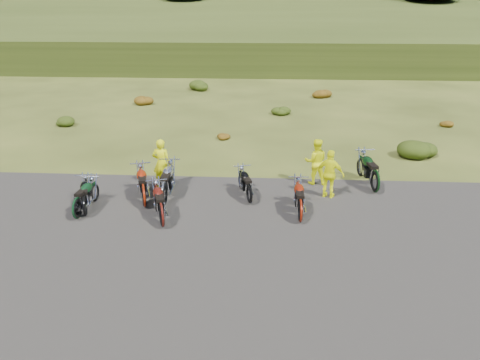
# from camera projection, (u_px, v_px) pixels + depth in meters

# --- Properties ---
(ground) EXTENTS (300.00, 300.00, 0.00)m
(ground) POSITION_uv_depth(u_px,v_px,m) (205.00, 225.00, 14.08)
(ground) COLOR #333D14
(ground) RESTS_ON ground
(gravel_pad) EXTENTS (20.00, 12.00, 0.04)m
(gravel_pad) POSITION_uv_depth(u_px,v_px,m) (195.00, 260.00, 12.22)
(gravel_pad) COLOR black
(gravel_pad) RESTS_ON ground
(hill_slope) EXTENTS (300.00, 45.97, 9.37)m
(hill_slope) POSITION_uv_depth(u_px,v_px,m) (256.00, 51.00, 60.58)
(hill_slope) COLOR #303D14
(hill_slope) RESTS_ON ground
(hill_plateau) EXTENTS (300.00, 90.00, 9.17)m
(hill_plateau) POSITION_uv_depth(u_px,v_px,m) (263.00, 26.00, 116.38)
(hill_plateau) COLOR #303D14
(hill_plateau) RESTS_ON ground
(shrub_1) EXTENTS (1.03, 1.03, 0.61)m
(shrub_1) POSITION_uv_depth(u_px,v_px,m) (64.00, 120.00, 25.00)
(shrub_1) COLOR #1F330C
(shrub_1) RESTS_ON ground
(shrub_2) EXTENTS (1.30, 1.30, 0.77)m
(shrub_2) POSITION_uv_depth(u_px,v_px,m) (143.00, 99.00, 29.73)
(shrub_2) COLOR brown
(shrub_2) RESTS_ON ground
(shrub_3) EXTENTS (1.56, 1.56, 0.92)m
(shrub_3) POSITION_uv_depth(u_px,v_px,m) (200.00, 84.00, 34.47)
(shrub_3) COLOR #1F330C
(shrub_3) RESTS_ON ground
(shrub_4) EXTENTS (0.77, 0.77, 0.45)m
(shrub_4) POSITION_uv_depth(u_px,v_px,m) (222.00, 135.00, 22.57)
(shrub_4) COLOR brown
(shrub_4) RESTS_ON ground
(shrub_5) EXTENTS (1.03, 1.03, 0.61)m
(shrub_5) POSITION_uv_depth(u_px,v_px,m) (280.00, 110.00, 27.31)
(shrub_5) COLOR #1F330C
(shrub_5) RESTS_ON ground
(shrub_6) EXTENTS (1.30, 1.30, 0.77)m
(shrub_6) POSITION_uv_depth(u_px,v_px,m) (321.00, 92.00, 32.04)
(shrub_6) COLOR brown
(shrub_6) RESTS_ON ground
(shrub_7) EXTENTS (1.56, 1.56, 0.92)m
(shrub_7) POSITION_uv_depth(u_px,v_px,m) (419.00, 146.00, 20.03)
(shrub_7) COLOR #1F330C
(shrub_7) RESTS_ON ground
(shrub_8) EXTENTS (0.77, 0.77, 0.45)m
(shrub_8) POSITION_uv_depth(u_px,v_px,m) (444.00, 122.00, 24.88)
(shrub_8) COLOR brown
(shrub_8) RESTS_ON ground
(motorcycle_0) EXTENTS (1.17, 2.00, 0.99)m
(motorcycle_0) POSITION_uv_depth(u_px,v_px,m) (86.00, 216.00, 14.67)
(motorcycle_0) COLOR black
(motorcycle_0) RESTS_ON ground
(motorcycle_1) EXTENTS (1.35, 2.27, 1.13)m
(motorcycle_1) POSITION_uv_depth(u_px,v_px,m) (145.00, 207.00, 15.29)
(motorcycle_1) COLOR maroon
(motorcycle_1) RESTS_ON ground
(motorcycle_2) EXTENTS (0.75, 1.96, 1.01)m
(motorcycle_2) POSITION_uv_depth(u_px,v_px,m) (79.00, 219.00, 14.47)
(motorcycle_2) COLOR black
(motorcycle_2) RESTS_ON ground
(motorcycle_3) EXTENTS (0.85, 2.32, 1.20)m
(motorcycle_3) POSITION_uv_depth(u_px,v_px,m) (165.00, 206.00, 15.40)
(motorcycle_3) COLOR #ACADB1
(motorcycle_3) RESTS_ON ground
(motorcycle_4) EXTENTS (1.32, 2.18, 1.08)m
(motorcycle_4) POSITION_uv_depth(u_px,v_px,m) (163.00, 227.00, 13.96)
(motorcycle_4) COLOR #51140D
(motorcycle_4) RESTS_ON ground
(motorcycle_5) EXTENTS (1.13, 1.98, 0.98)m
(motorcycle_5) POSITION_uv_depth(u_px,v_px,m) (249.00, 204.00, 15.54)
(motorcycle_5) COLOR black
(motorcycle_5) RESTS_ON ground
(motorcycle_6) EXTENTS (0.71, 2.03, 1.06)m
(motorcycle_6) POSITION_uv_depth(u_px,v_px,m) (300.00, 222.00, 14.26)
(motorcycle_6) COLOR maroon
(motorcycle_6) RESTS_ON ground
(motorcycle_7) EXTENTS (1.09, 2.36, 1.19)m
(motorcycle_7) POSITION_uv_depth(u_px,v_px,m) (374.00, 193.00, 16.43)
(motorcycle_7) COLOR black
(motorcycle_7) RESTS_ON ground
(person_middle) EXTENTS (0.68, 0.48, 1.78)m
(person_middle) POSITION_uv_depth(u_px,v_px,m) (162.00, 164.00, 16.58)
(person_middle) COLOR #DBE00B
(person_middle) RESTS_ON ground
(person_right_a) EXTENTS (0.82, 0.64, 1.68)m
(person_right_a) POSITION_uv_depth(u_px,v_px,m) (316.00, 162.00, 16.89)
(person_right_a) COLOR #DBE00B
(person_right_a) RESTS_ON ground
(person_right_b) EXTENTS (1.06, 0.75, 1.67)m
(person_right_b) POSITION_uv_depth(u_px,v_px,m) (330.00, 175.00, 15.71)
(person_right_b) COLOR #DBE00B
(person_right_b) RESTS_ON ground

